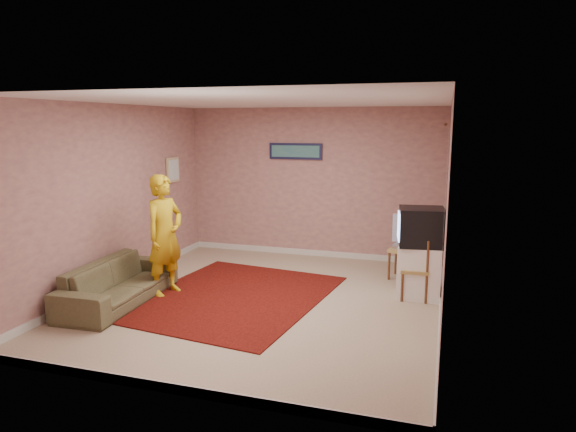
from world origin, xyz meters
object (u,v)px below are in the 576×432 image
(chair_b, at_px, (416,262))
(sofa, at_px, (119,282))
(crt_tv, at_px, (421,227))
(tv_cabinet, at_px, (419,271))
(chair_a, at_px, (405,242))
(person, at_px, (165,235))

(chair_b, xyz_separation_m, sofa, (-3.70, -1.30, -0.24))
(crt_tv, bearing_deg, sofa, -166.93)
(tv_cabinet, height_order, chair_b, chair_b)
(sofa, bearing_deg, chair_a, -60.33)
(chair_a, xyz_separation_m, person, (-3.08, -1.67, 0.27))
(tv_cabinet, relative_size, person, 0.43)
(tv_cabinet, xyz_separation_m, chair_b, (-0.05, -0.10, 0.15))
(crt_tv, distance_m, person, 3.46)
(crt_tv, xyz_separation_m, person, (-3.34, -0.88, -0.15))
(crt_tv, relative_size, chair_a, 1.31)
(chair_a, bearing_deg, sofa, -136.15)
(chair_a, relative_size, chair_b, 1.10)
(sofa, height_order, person, person)
(chair_a, bearing_deg, crt_tv, -60.31)
(sofa, bearing_deg, chair_b, -73.13)
(chair_a, height_order, chair_b, chair_a)
(tv_cabinet, height_order, crt_tv, crt_tv)
(chair_b, distance_m, person, 3.40)
(tv_cabinet, xyz_separation_m, person, (-3.35, -0.88, 0.47))
(tv_cabinet, distance_m, crt_tv, 0.61)
(tv_cabinet, relative_size, sofa, 0.38)
(person, bearing_deg, sofa, 158.61)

